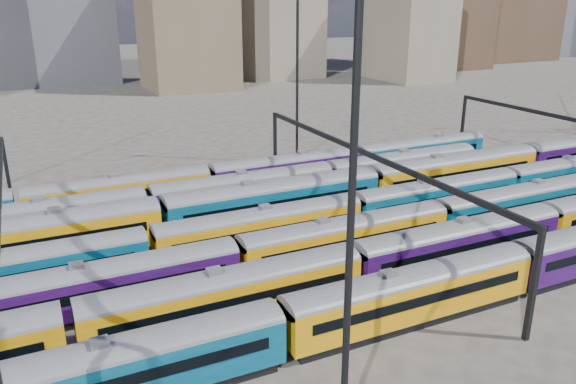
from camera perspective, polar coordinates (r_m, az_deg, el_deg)
name	(u,v)px	position (r m, az deg, el deg)	size (l,w,h in m)	color
ground	(265,250)	(50.00, -2.40, -5.92)	(500.00, 500.00, 0.00)	#3B3632
rake_0	(412,289)	(39.33, 12.46, -9.63)	(96.55, 2.83, 4.75)	black
rake_1	(354,263)	(42.14, 6.74, -7.17)	(118.82, 2.90, 4.87)	black
rake_2	(237,256)	(43.29, -5.19, -6.47)	(115.81, 2.83, 4.75)	black
rake_3	(356,208)	(53.06, 6.87, -1.63)	(115.23, 2.81, 4.72)	black
rake_4	(161,215)	(51.16, -12.79, -2.31)	(132.95, 3.24, 5.47)	black
rake_5	(35,218)	(55.03, -24.28, -2.38)	(99.30, 2.91, 4.89)	black
rake_6	(18,204)	(59.82, -25.76, -1.06)	(114.64, 2.80, 4.70)	black
gantry_1	(1,214)	(44.27, -27.11, -1.97)	(0.35, 40.35, 8.03)	black
gantry_2	(364,163)	(52.06, 7.68, 2.93)	(0.35, 40.35, 8.03)	black
mast_2	(353,171)	(24.50, 6.60, 2.09)	(1.40, 0.50, 25.60)	black
mast_3	(297,58)	(73.77, 0.95, 13.48)	(1.40, 0.50, 25.60)	black
skyline	(439,0)	(191.64, 15.07, 18.31)	(399.22, 60.48, 50.03)	#665B4C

